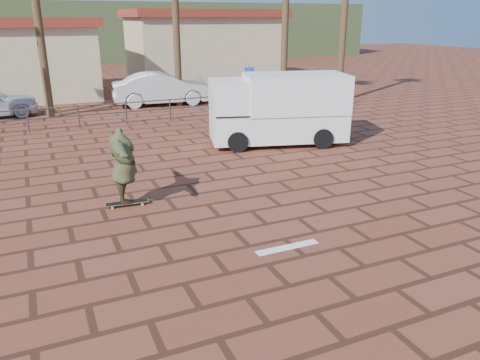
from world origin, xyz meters
The scene contains 10 objects.
ground centered at (0.00, 0.00, 0.00)m, with size 120.00×120.00×0.00m, color brown.
paint_stripe centered at (0.70, -1.20, 0.00)m, with size 1.40×0.22×0.01m, color white.
guardrail centered at (0.00, 12.00, 0.68)m, with size 24.06×0.06×1.00m.
building_east centered at (8.00, 24.00, 2.54)m, with size 10.60×6.60×5.00m.
hill_front centered at (0.00, 50.00, 3.00)m, with size 70.00×18.00×6.00m, color #384C28.
longboard centered at (-1.89, 2.40, 0.09)m, with size 1.08×0.32×0.10m.
skateboarder centered at (-1.89, 2.40, 1.06)m, with size 2.35×0.64×1.91m, color #3B4022.
campervan centered at (4.56, 6.34, 1.34)m, with size 5.30×3.29×2.56m.
car_white centered at (2.76, 16.12, 0.86)m, with size 1.82×5.22×1.72m, color silver.
street_sign centered at (6.00, 12.00, 1.56)m, with size 0.44×0.19×2.23m.
Camera 1 is at (-3.72, -8.72, 4.51)m, focal length 35.00 mm.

